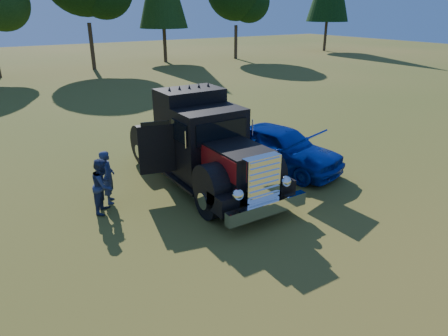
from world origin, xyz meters
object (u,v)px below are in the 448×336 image
Objects in this scene: diamond_t_truck at (204,147)px; spectator_near at (108,177)px; spectator_far at (103,186)px; hotrod_coupe at (280,147)px.

spectator_near is at bearing 173.58° from diamond_t_truck.
hotrod_coupe is at bearing -55.19° from spectator_far.
spectator_near is 1.01× the size of spectator_far.
diamond_t_truck is at bearing -80.54° from spectator_near.
diamond_t_truck is 3.02m from hotrod_coupe.
spectator_near is at bearing 174.55° from hotrod_coupe.
spectator_far is at bearing -177.27° from diamond_t_truck.
diamond_t_truck is 4.44× the size of spectator_near.
diamond_t_truck is 1.44× the size of hotrod_coupe.
spectator_far is at bearing 165.62° from spectator_near.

